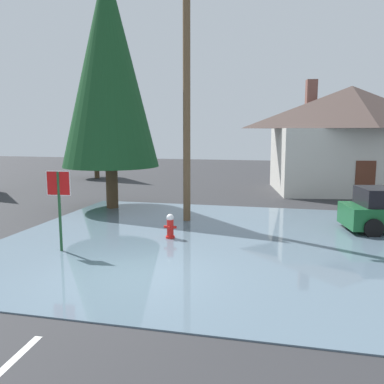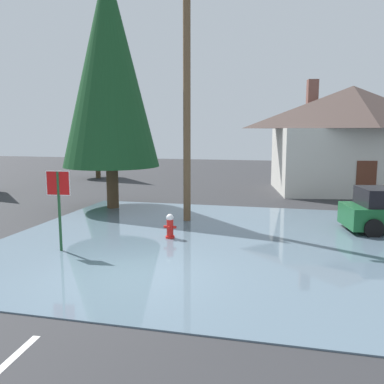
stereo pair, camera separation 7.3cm
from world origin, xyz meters
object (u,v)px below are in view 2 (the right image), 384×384
utility_pole (187,87)px  house (351,138)px  stop_sign_near (59,195)px  pine_tree_tall_left (96,120)px  pine_tree_mid_left (109,66)px  fire_hydrant (170,227)px

utility_pole → house: (7.17, 9.83, -2.01)m
stop_sign_near → utility_pole: size_ratio=0.24×
pine_tree_tall_left → pine_tree_mid_left: pine_tree_mid_left is taller
utility_pole → pine_tree_mid_left: size_ratio=0.93×
house → pine_tree_mid_left: bearing=-144.2°
utility_pole → pine_tree_mid_left: (-3.95, 1.82, 1.16)m
fire_hydrant → house: (7.06, 12.55, 2.71)m
stop_sign_near → fire_hydrant: size_ratio=2.86×
utility_pole → house: utility_pole is taller
stop_sign_near → pine_tree_mid_left: bearing=101.5°
stop_sign_near → utility_pole: utility_pole is taller
utility_pole → pine_tree_tall_left: 16.21m
house → pine_tree_mid_left: size_ratio=0.91×
house → pine_tree_mid_left: (-11.12, -8.01, 3.17)m
house → pine_tree_tall_left: pine_tree_tall_left is taller
stop_sign_near → pine_tree_mid_left: pine_tree_mid_left is taller
stop_sign_near → fire_hydrant: bearing=38.0°
pine_tree_mid_left → pine_tree_tall_left: bearing=119.3°
stop_sign_near → pine_tree_tall_left: 19.23m
pine_tree_mid_left → fire_hydrant: bearing=-48.2°
fire_hydrant → pine_tree_mid_left: (-4.07, 4.55, 5.88)m
utility_pole → fire_hydrant: bearing=-87.6°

